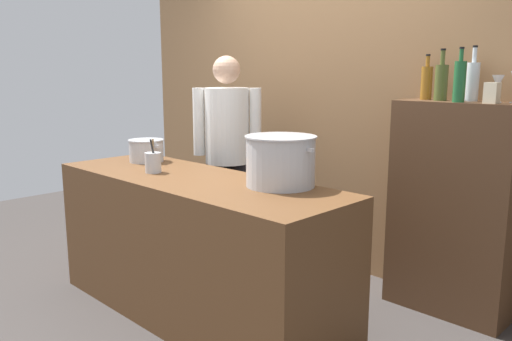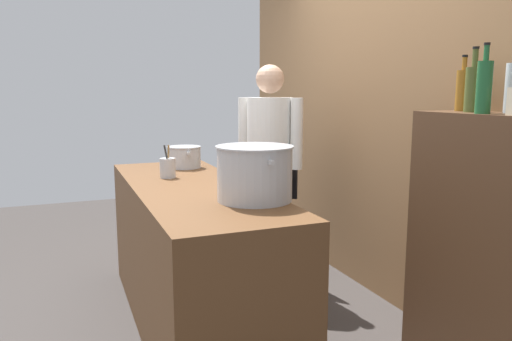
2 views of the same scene
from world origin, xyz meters
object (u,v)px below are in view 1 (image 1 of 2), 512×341
(wine_bottle_green, at_px, (460,81))
(wine_bottle_olive, at_px, (441,81))
(spice_tin_cream, at_px, (492,93))
(wine_bottle_clear, at_px, (473,81))
(utensil_crock, at_px, (153,162))
(wine_glass_tall, at_px, (498,83))
(stockpot_large, at_px, (281,161))
(chef, at_px, (227,147))
(stockpot_small, at_px, (146,151))
(wine_bottle_amber, at_px, (427,82))

(wine_bottle_green, height_order, wine_bottle_olive, wine_bottle_green)
(spice_tin_cream, bearing_deg, wine_bottle_olive, 165.95)
(wine_bottle_clear, bearing_deg, utensil_crock, -137.56)
(wine_glass_tall, xyz_separation_m, spice_tin_cream, (0.02, -0.12, -0.06))
(stockpot_large, xyz_separation_m, wine_bottle_clear, (0.62, 1.06, 0.44))
(utensil_crock, height_order, wine_bottle_olive, wine_bottle_olive)
(chef, distance_m, utensil_crock, 0.84)
(stockpot_small, distance_m, spice_tin_cream, 2.30)
(stockpot_large, height_order, wine_bottle_olive, wine_bottle_olive)
(stockpot_large, distance_m, utensil_crock, 0.90)
(utensil_crock, relative_size, wine_bottle_clear, 0.66)
(wine_bottle_olive, height_order, spice_tin_cream, wine_bottle_olive)
(wine_bottle_amber, height_order, spice_tin_cream, wine_bottle_amber)
(chef, xyz_separation_m, stockpot_large, (1.04, -0.54, 0.08))
(utensil_crock, bearing_deg, spice_tin_cream, 35.47)
(stockpot_large, relative_size, utensil_crock, 2.11)
(chef, bearing_deg, utensil_crock, 63.06)
(wine_bottle_amber, xyz_separation_m, spice_tin_cream, (0.47, -0.14, -0.05))
(chef, relative_size, wine_bottle_amber, 5.75)
(wine_bottle_amber, distance_m, wine_bottle_olive, 0.14)
(wine_bottle_amber, bearing_deg, stockpot_large, -107.74)
(stockpot_small, bearing_deg, wine_bottle_amber, 35.44)
(stockpot_small, bearing_deg, wine_bottle_olive, 31.99)
(wine_bottle_amber, relative_size, wine_glass_tall, 1.80)
(stockpot_small, relative_size, wine_bottle_clear, 0.94)
(spice_tin_cream, bearing_deg, wine_bottle_amber, 162.93)
(stockpot_large, distance_m, wine_bottle_green, 1.17)
(utensil_crock, relative_size, wine_bottle_green, 0.69)
(stockpot_small, height_order, wine_bottle_green, wine_bottle_green)
(wine_bottle_green, distance_m, wine_glass_tall, 0.22)
(stockpot_small, bearing_deg, stockpot_large, 3.49)
(wine_bottle_olive, xyz_separation_m, wine_glass_tall, (0.33, 0.04, -0.00))
(stockpot_large, distance_m, spice_tin_cream, 1.26)
(wine_bottle_olive, height_order, wine_bottle_clear, wine_bottle_clear)
(utensil_crock, xyz_separation_m, wine_bottle_olive, (1.31, 1.26, 0.51))
(wine_bottle_green, bearing_deg, spice_tin_cream, 2.80)
(wine_bottle_olive, bearing_deg, utensil_crock, -136.01)
(wine_bottle_amber, bearing_deg, spice_tin_cream, -17.07)
(chef, xyz_separation_m, wine_bottle_amber, (1.37, 0.50, 0.51))
(wine_bottle_amber, bearing_deg, wine_bottle_clear, 4.69)
(stockpot_large, distance_m, wine_bottle_clear, 1.31)
(stockpot_large, relative_size, wine_bottle_olive, 1.46)
(wine_bottle_amber, distance_m, spice_tin_cream, 0.49)
(stockpot_small, relative_size, wine_bottle_green, 0.99)
(stockpot_small, height_order, utensil_crock, utensil_crock)
(wine_bottle_olive, distance_m, spice_tin_cream, 0.36)
(utensil_crock, relative_size, wine_glass_tall, 1.37)
(wine_bottle_clear, height_order, wine_glass_tall, wine_bottle_clear)
(chef, height_order, stockpot_large, chef)
(utensil_crock, distance_m, spice_tin_cream, 2.08)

